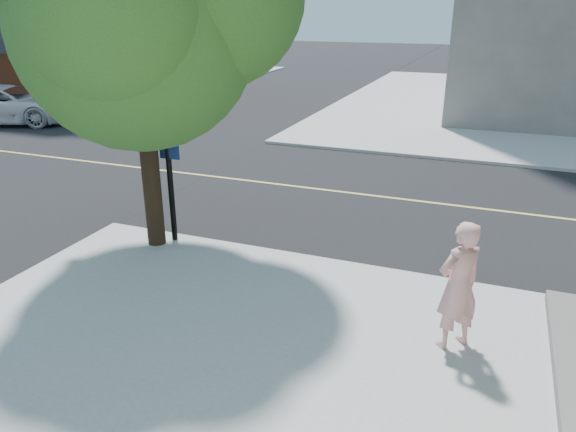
% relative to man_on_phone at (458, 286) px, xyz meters
% --- Properties ---
extents(ground, '(140.00, 140.00, 0.00)m').
position_rel_man_on_phone_xyz_m(ground, '(-7.00, 2.23, -1.13)').
color(ground, black).
rests_on(ground, ground).
extents(road_ew, '(140.00, 9.00, 0.01)m').
position_rel_man_on_phone_xyz_m(road_ew, '(-7.00, 6.73, -1.12)').
color(road_ew, black).
rests_on(road_ew, ground).
extents(sidewalk_nw, '(26.00, 25.00, 0.12)m').
position_rel_man_on_phone_xyz_m(sidewalk_nw, '(-30.00, 23.73, -1.07)').
color(sidewalk_nw, '#AEAEAE').
rests_on(sidewalk_nw, ground).
extents(man_on_phone, '(0.86, 0.86, 2.02)m').
position_rel_man_on_phone_xyz_m(man_on_phone, '(0.00, 0.00, 0.00)').
color(man_on_phone, '#E09C99').
rests_on(man_on_phone, sidewalk_se).
extents(signal_pole, '(3.75, 0.43, 4.24)m').
position_rel_man_on_phone_xyz_m(signal_pole, '(-8.17, 1.93, 2.45)').
color(signal_pole, black).
rests_on(signal_pole, sidewalk_se).
extents(car_a, '(6.55, 4.73, 1.66)m').
position_rel_man_on_phone_xyz_m(car_a, '(-20.18, 10.73, -0.30)').
color(car_a, white).
rests_on(car_a, ground).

